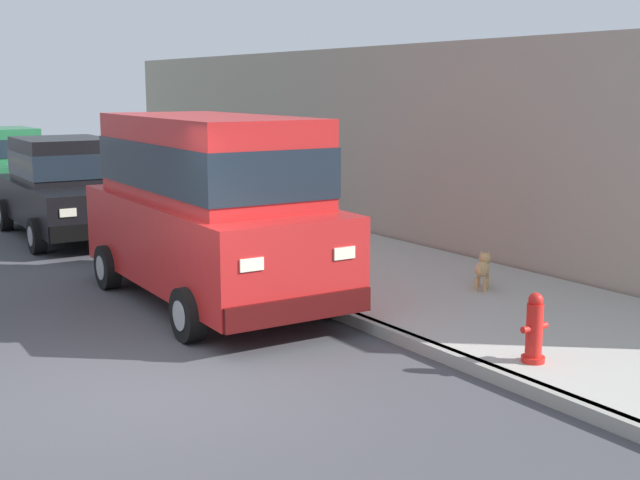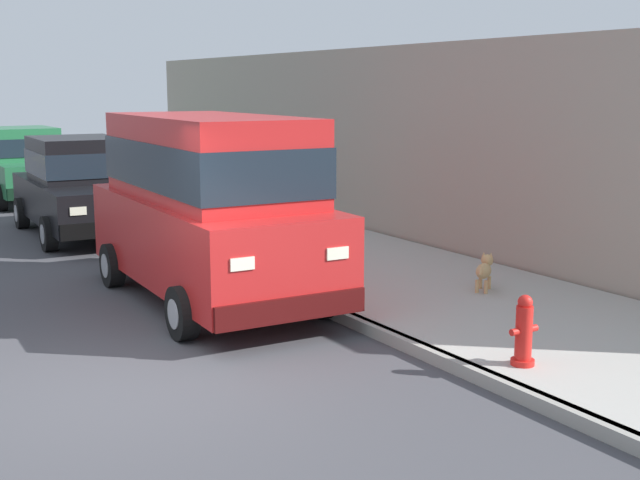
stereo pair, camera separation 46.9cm
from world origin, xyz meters
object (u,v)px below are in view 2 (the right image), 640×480
object	(u,v)px
car_red_van	(209,200)
fire_hydrant	(524,333)
car_green_hatchback	(24,164)
car_black_sedan	(79,185)
dog_tan	(484,269)

from	to	relation	value
car_red_van	fire_hydrant	distance (m)	4.75
car_red_van	car_green_hatchback	xyz separation A→B (m)	(-0.02, 11.49, -0.42)
car_black_sedan	dog_tan	distance (m)	8.66
car_green_hatchback	car_red_van	bearing A→B (deg)	-89.92
car_red_van	dog_tan	distance (m)	3.87
car_red_van	car_green_hatchback	world-z (taller)	car_red_van
car_red_van	dog_tan	xyz separation A→B (m)	(3.24, -1.88, -0.97)
fire_hydrant	car_black_sedan	bearing A→B (deg)	98.34
car_black_sedan	fire_hydrant	bearing A→B (deg)	-81.66
car_black_sedan	car_green_hatchback	size ratio (longest dim) A/B	1.22
dog_tan	fire_hydrant	distance (m)	3.13
dog_tan	fire_hydrant	world-z (taller)	fire_hydrant
car_red_van	fire_hydrant	world-z (taller)	car_red_van
car_black_sedan	dog_tan	xyz separation A→B (m)	(3.34, -7.97, -0.55)
car_red_van	fire_hydrant	xyz separation A→B (m)	(1.44, -4.44, -0.92)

